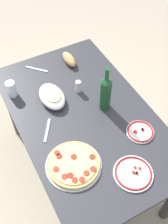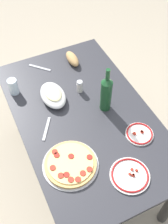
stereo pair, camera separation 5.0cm
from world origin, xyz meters
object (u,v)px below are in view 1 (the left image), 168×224
water_glass (11,89)px  bread_loaf (69,59)px  baked_pasta_dish (52,96)px  spice_shaker (78,87)px  pepperoni_pizza (74,164)px  dining_table (84,126)px  side_plate_far (133,173)px  side_plate_near (140,132)px  wine_bottle (105,92)px

water_glass → bread_loaf: size_ratio=0.67×
baked_pasta_dish → spice_shaker: 0.19m
pepperoni_pizza → baked_pasta_dish: 0.50m
dining_table → pepperoni_pizza: bearing=-37.2°
dining_table → side_plate_far: bearing=5.2°
bread_loaf → pepperoni_pizza: bearing=-24.5°
dining_table → baked_pasta_dish: (-0.21, -0.12, 0.16)m
baked_pasta_dish → spice_shaker: spice_shaker is taller
dining_table → side_plate_near: bearing=40.4°
side_plate_far → spice_shaker: spice_shaker is taller
dining_table → pepperoni_pizza: pepperoni_pizza is taller
baked_pasta_dish → spice_shaker: (0.01, 0.19, 0.00)m
pepperoni_pizza → spice_shaker: bearing=150.0°
side_plate_far → dining_table: bearing=-174.8°
bread_loaf → dining_table: bearing=-15.6°
wine_bottle → bread_loaf: (-0.48, -0.01, -0.10)m
baked_pasta_dish → water_glass: size_ratio=2.16×
wine_bottle → bread_loaf: bearing=-178.5°
wine_bottle → dining_table: bearing=-89.2°
side_plate_far → pepperoni_pizza: bearing=-126.8°
dining_table → water_glass: bearing=-138.0°
wine_bottle → side_plate_near: 0.31m
bread_loaf → spice_shaker: (0.28, -0.07, 0.01)m
pepperoni_pizza → water_glass: bearing=-169.6°
dining_table → baked_pasta_dish: size_ratio=5.53×
water_glass → side_plate_far: bearing=24.0°
dining_table → pepperoni_pizza: (0.28, -0.21, 0.13)m
side_plate_near → spice_shaker: size_ratio=1.89×
wine_bottle → side_plate_near: bearing=17.1°
side_plate_far → wine_bottle: bearing=167.7°
dining_table → baked_pasta_dish: 0.29m
dining_table → wine_bottle: wine_bottle is taller
wine_bottle → water_glass: 0.61m
pepperoni_pizza → bread_loaf: bread_loaf is taller
side_plate_near → spice_shaker: 0.50m
dining_table → side_plate_far: 0.49m
pepperoni_pizza → side_plate_near: bearing=91.3°
side_plate_near → bread_loaf: bread_loaf is taller
dining_table → wine_bottle: bearing=90.8°
water_glass → wine_bottle: bearing=52.5°
water_glass → bread_loaf: (-0.11, 0.47, -0.02)m
side_plate_near → bread_loaf: 0.76m
dining_table → side_plate_far: (0.47, 0.04, 0.13)m
baked_pasta_dish → side_plate_near: (0.48, 0.35, -0.03)m
dining_table → water_glass: 0.53m
baked_pasta_dish → dining_table: bearing=30.7°
spice_shaker → side_plate_far: bearing=-1.7°
dining_table → bread_loaf: bread_loaf is taller
baked_pasta_dish → wine_bottle: wine_bottle is taller
water_glass → bread_loaf: 0.48m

